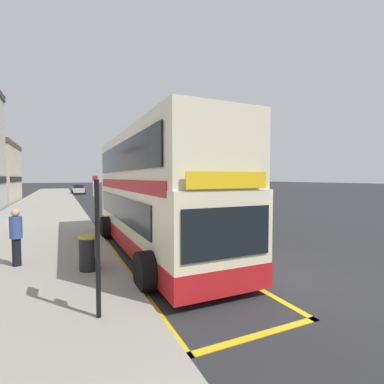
# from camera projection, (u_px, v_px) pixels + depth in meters

# --- Properties ---
(ground_plane) EXTENTS (260.00, 260.00, 0.00)m
(ground_plane) POSITION_uv_depth(u_px,v_px,m) (109.00, 199.00, 36.81)
(ground_plane) COLOR #28282B
(pavement_near) EXTENTS (6.00, 76.00, 0.14)m
(pavement_near) POSITION_uv_depth(u_px,v_px,m) (49.00, 200.00, 33.86)
(pavement_near) COLOR gray
(pavement_near) RESTS_ON ground
(double_decker_bus) EXTENTS (3.19, 10.59, 4.40)m
(double_decker_bus) POSITION_uv_depth(u_px,v_px,m) (154.00, 196.00, 10.77)
(double_decker_bus) COLOR beige
(double_decker_bus) RESTS_ON ground
(bus_bay_markings) EXTENTS (2.85, 13.19, 0.01)m
(bus_bay_markings) POSITION_uv_depth(u_px,v_px,m) (151.00, 250.00, 10.86)
(bus_bay_markings) COLOR gold
(bus_bay_markings) RESTS_ON ground
(bus_stop_sign) EXTENTS (0.09, 0.51, 2.67)m
(bus_stop_sign) POSITION_uv_depth(u_px,v_px,m) (97.00, 234.00, 5.33)
(bus_stop_sign) COLOR black
(bus_stop_sign) RESTS_ON pavement_near
(parked_car_grey_kerbside) EXTENTS (2.09, 4.20, 1.62)m
(parked_car_grey_kerbside) POSITION_uv_depth(u_px,v_px,m) (168.00, 200.00, 24.94)
(parked_car_grey_kerbside) COLOR slate
(parked_car_grey_kerbside) RESTS_ON ground
(parked_car_silver_ahead) EXTENTS (2.09, 4.20, 1.62)m
(parked_car_silver_ahead) POSITION_uv_depth(u_px,v_px,m) (78.00, 189.00, 47.82)
(parked_car_silver_ahead) COLOR #B2B5BA
(parked_car_silver_ahead) RESTS_ON ground
(parked_car_maroon_behind) EXTENTS (2.09, 4.20, 1.62)m
(parked_car_maroon_behind) POSITION_uv_depth(u_px,v_px,m) (161.00, 194.00, 33.09)
(parked_car_maroon_behind) COLOR maroon
(parked_car_maroon_behind) RESTS_ON ground
(pedestrian_waiting_near_sign) EXTENTS (0.34, 0.34, 1.70)m
(pedestrian_waiting_near_sign) POSITION_uv_depth(u_px,v_px,m) (16.00, 235.00, 8.41)
(pedestrian_waiting_near_sign) COLOR black
(pedestrian_waiting_near_sign) RESTS_ON pavement_near
(litter_bin) EXTENTS (0.60, 0.60, 1.00)m
(litter_bin) POSITION_uv_depth(u_px,v_px,m) (90.00, 252.00, 8.07)
(litter_bin) COLOR black
(litter_bin) RESTS_ON pavement_near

